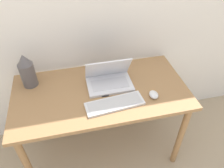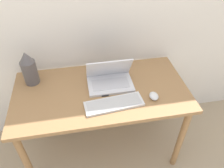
% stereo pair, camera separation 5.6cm
% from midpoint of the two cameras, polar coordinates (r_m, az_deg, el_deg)
% --- Properties ---
extents(wall_back, '(6.00, 0.05, 2.50)m').
position_cam_midpoint_polar(wall_back, '(1.72, -4.52, 20.15)').
color(wall_back, silver).
rests_on(wall_back, ground_plane).
extents(desk, '(1.31, 0.67, 0.75)m').
position_cam_midpoint_polar(desk, '(1.71, -1.87, -3.94)').
color(desk, olive).
rests_on(desk, ground_plane).
extents(laptop, '(0.34, 0.23, 0.22)m').
position_cam_midpoint_polar(laptop, '(1.67, 0.36, 1.46)').
color(laptop, silver).
rests_on(laptop, desk).
extents(keyboard, '(0.42, 0.17, 0.02)m').
position_cam_midpoint_polar(keyboard, '(1.52, 1.58, -5.20)').
color(keyboard, silver).
rests_on(keyboard, desk).
extents(mouse, '(0.06, 0.08, 0.04)m').
position_cam_midpoint_polar(mouse, '(1.60, 11.85, -3.11)').
color(mouse, silver).
rests_on(mouse, desk).
extents(vase, '(0.11, 0.11, 0.27)m').
position_cam_midpoint_polar(vase, '(1.73, -20.03, 3.87)').
color(vase, '#514C4C').
rests_on(vase, desk).
extents(mp3_player, '(0.05, 0.07, 0.01)m').
position_cam_midpoint_polar(mp3_player, '(1.61, -0.97, -2.40)').
color(mp3_player, black).
rests_on(mp3_player, desk).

